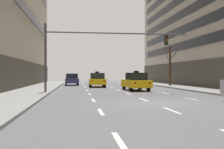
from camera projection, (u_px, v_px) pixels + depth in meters
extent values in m
plane|color=slate|center=(153.00, 103.00, 14.65)|extent=(120.00, 120.00, 0.00)
cube|color=silver|center=(120.00, 142.00, 6.31)|extent=(0.16, 2.00, 0.01)
cube|color=silver|center=(101.00, 112.00, 11.26)|extent=(0.16, 2.00, 0.01)
cube|color=silver|center=(93.00, 100.00, 16.22)|extent=(0.16, 2.00, 0.01)
cube|color=silver|center=(89.00, 94.00, 21.18)|extent=(0.16, 2.00, 0.01)
cube|color=silver|center=(87.00, 90.00, 26.13)|extent=(0.16, 2.00, 0.01)
cube|color=silver|center=(85.00, 88.00, 31.09)|extent=(0.16, 2.00, 0.01)
cube|color=silver|center=(84.00, 86.00, 36.05)|extent=(0.16, 2.00, 0.01)
cube|color=silver|center=(83.00, 84.00, 41.00)|extent=(0.16, 2.00, 0.01)
cube|color=silver|center=(82.00, 83.00, 45.96)|extent=(0.16, 2.00, 0.01)
cube|color=silver|center=(172.00, 110.00, 11.67)|extent=(0.16, 2.00, 0.01)
cube|color=silver|center=(144.00, 100.00, 16.63)|extent=(0.16, 2.00, 0.01)
cube|color=silver|center=(128.00, 94.00, 21.58)|extent=(0.16, 2.00, 0.01)
cube|color=silver|center=(119.00, 90.00, 26.54)|extent=(0.16, 2.00, 0.01)
cube|color=silver|center=(112.00, 87.00, 31.50)|extent=(0.16, 2.00, 0.01)
cube|color=silver|center=(107.00, 86.00, 36.46)|extent=(0.16, 2.00, 0.01)
cube|color=silver|center=(103.00, 84.00, 41.41)|extent=(0.16, 2.00, 0.01)
cube|color=silver|center=(101.00, 83.00, 46.37)|extent=(0.16, 2.00, 0.01)
cube|color=silver|center=(191.00, 99.00, 17.04)|extent=(0.16, 2.00, 0.01)
cube|color=silver|center=(165.00, 93.00, 21.99)|extent=(0.16, 2.00, 0.01)
cube|color=silver|center=(149.00, 90.00, 26.95)|extent=(0.16, 2.00, 0.01)
cube|color=silver|center=(138.00, 87.00, 31.91)|extent=(0.16, 2.00, 0.01)
cube|color=silver|center=(130.00, 86.00, 36.86)|extent=(0.16, 2.00, 0.01)
cube|color=silver|center=(123.00, 84.00, 41.82)|extent=(0.16, 2.00, 0.01)
cube|color=silver|center=(118.00, 83.00, 46.78)|extent=(0.16, 2.00, 0.01)
cylinder|color=black|center=(124.00, 86.00, 27.10)|extent=(0.26, 0.70, 0.69)
cylinder|color=black|center=(140.00, 86.00, 27.40)|extent=(0.26, 0.70, 0.69)
cylinder|color=black|center=(131.00, 88.00, 24.34)|extent=(0.26, 0.70, 0.69)
cylinder|color=black|center=(148.00, 88.00, 24.64)|extent=(0.26, 0.70, 0.69)
cube|color=yellow|center=(136.00, 83.00, 25.87)|extent=(2.13, 4.66, 0.66)
cube|color=black|center=(136.00, 76.00, 25.67)|extent=(1.75, 2.05, 0.71)
cube|color=white|center=(124.00, 82.00, 27.96)|extent=(0.21, 0.09, 0.15)
cube|color=red|center=(135.00, 83.00, 23.54)|extent=(0.21, 0.09, 0.15)
cube|color=white|center=(136.00, 82.00, 28.20)|extent=(0.21, 0.09, 0.15)
cube|color=red|center=(150.00, 83.00, 23.78)|extent=(0.21, 0.09, 0.15)
cube|color=black|center=(136.00, 72.00, 25.66)|extent=(0.47, 0.23, 0.19)
cylinder|color=black|center=(66.00, 83.00, 39.18)|extent=(0.25, 0.67, 0.66)
cylinder|color=black|center=(77.00, 83.00, 39.46)|extent=(0.25, 0.67, 0.66)
cylinder|color=black|center=(66.00, 83.00, 36.52)|extent=(0.25, 0.67, 0.66)
cylinder|color=black|center=(78.00, 83.00, 36.79)|extent=(0.25, 0.67, 0.66)
cube|color=navy|center=(72.00, 81.00, 37.99)|extent=(2.02, 4.48, 0.64)
cube|color=black|center=(72.00, 76.00, 37.79)|extent=(1.68, 1.97, 0.68)
cube|color=white|center=(67.00, 80.00, 40.01)|extent=(0.20, 0.09, 0.14)
cube|color=red|center=(67.00, 80.00, 35.74)|extent=(0.20, 0.09, 0.14)
cube|color=white|center=(76.00, 79.00, 40.23)|extent=(0.20, 0.09, 0.14)
cube|color=red|center=(77.00, 80.00, 35.96)|extent=(0.20, 0.09, 0.14)
cylinder|color=black|center=(90.00, 84.00, 34.14)|extent=(0.24, 0.69, 0.68)
cylinder|color=black|center=(103.00, 84.00, 34.33)|extent=(0.24, 0.69, 0.68)
cylinder|color=black|center=(91.00, 85.00, 31.36)|extent=(0.24, 0.69, 0.68)
cylinder|color=black|center=(105.00, 85.00, 31.55)|extent=(0.24, 0.69, 0.68)
cube|color=yellow|center=(97.00, 81.00, 32.85)|extent=(2.00, 4.60, 0.66)
cube|color=black|center=(97.00, 76.00, 32.64)|extent=(1.70, 2.00, 0.71)
cube|color=white|center=(91.00, 80.00, 35.00)|extent=(0.21, 0.09, 0.15)
cube|color=red|center=(92.00, 81.00, 30.54)|extent=(0.21, 0.09, 0.15)
cube|color=white|center=(101.00, 80.00, 35.15)|extent=(0.21, 0.09, 0.15)
cube|color=red|center=(104.00, 81.00, 30.69)|extent=(0.21, 0.09, 0.15)
cube|color=black|center=(97.00, 72.00, 32.64)|extent=(0.46, 0.22, 0.19)
cylinder|color=#4C4C51|center=(45.00, 58.00, 21.75)|extent=(0.18, 0.18, 5.56)
cylinder|color=#4C4C51|center=(118.00, 33.00, 22.52)|extent=(11.95, 0.12, 0.12)
cube|color=black|center=(166.00, 40.00, 23.07)|extent=(0.28, 0.24, 0.84)
sphere|color=#4B0704|center=(167.00, 37.00, 22.93)|extent=(0.17, 0.17, 0.17)
sphere|color=orange|center=(167.00, 40.00, 22.94)|extent=(0.17, 0.17, 0.17)
sphere|color=#073E10|center=(167.00, 43.00, 22.94)|extent=(0.17, 0.17, 0.17)
cylinder|color=#4C3823|center=(170.00, 66.00, 34.21)|extent=(0.30, 0.30, 4.91)
cylinder|color=#42301E|center=(173.00, 55.00, 34.49)|extent=(0.52, 1.10, 1.00)
cylinder|color=#42301E|center=(166.00, 53.00, 34.06)|extent=(0.22, 1.20, 1.61)
cylinder|color=#42301E|center=(176.00, 52.00, 34.36)|extent=(0.18, 1.68, 1.46)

